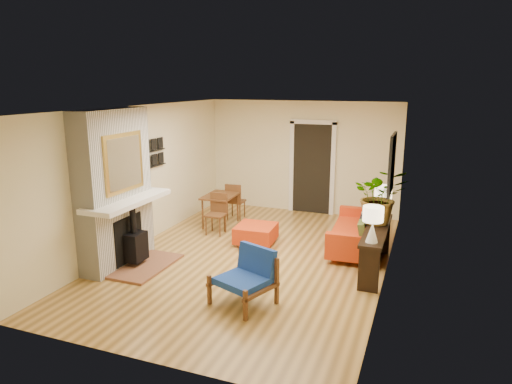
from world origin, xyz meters
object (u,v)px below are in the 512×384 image
ottoman (256,233)px  lamp_far (383,197)px  console_table (376,237)px  lamp_near (373,220)px  blue_chair (248,274)px  houseplant (380,196)px  sofa (360,232)px  dining_table (223,201)px

ottoman → lamp_far: size_ratio=1.40×
console_table → ottoman: bearing=167.5°
ottoman → lamp_near: size_ratio=1.40×
blue_chair → houseplant: size_ratio=1.01×
lamp_far → sofa: bearing=155.5°
ottoman → lamp_far: lamp_far is taller
blue_chair → dining_table: (-1.79, 3.07, 0.12)m
sofa → console_table: size_ratio=1.06×
lamp_near → console_table: bearing=90.0°
ottoman → blue_chair: 2.37m
console_table → sofa: bearing=112.8°
sofa → console_table: 1.03m
sofa → dining_table: (-2.94, 0.41, 0.21)m
console_table → houseplant: 0.67m
blue_chair → houseplant: 2.65m
console_table → blue_chair: bearing=-131.4°
console_table → lamp_far: size_ratio=3.43×
lamp_far → houseplant: bearing=-91.2°
dining_table → lamp_far: lamp_far is taller
sofa → houseplant: (0.38, -0.64, 0.86)m
console_table → lamp_near: size_ratio=3.43×
lamp_near → dining_table: bearing=148.6°
sofa → lamp_far: (0.39, -0.18, 0.73)m
lamp_near → lamp_far: 1.45m
dining_table → lamp_far: 3.42m
lamp_far → ottoman: bearing=-174.0°
console_table → lamp_near: bearing=-90.0°
houseplant → lamp_far: bearing=88.8°
ottoman → houseplant: 2.48m
blue_chair → ottoman: bearing=108.2°
blue_chair → lamp_near: (1.53, 1.04, 0.65)m
sofa → ottoman: (-1.89, -0.41, -0.12)m
houseplant → console_table: bearing=-87.9°
sofa → dining_table: bearing=172.1°
console_table → lamp_far: 0.89m
ottoman → houseplant: size_ratio=0.80×
blue_chair → console_table: 2.33m
blue_chair → houseplant: bearing=52.9°
dining_table → lamp_far: size_ratio=2.84×
dining_table → ottoman: bearing=-37.9°
houseplant → dining_table: bearing=162.4°
houseplant → blue_chair: bearing=-127.1°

